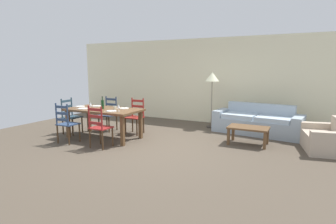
% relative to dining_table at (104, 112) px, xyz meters
% --- Properties ---
extents(ground_plane, '(9.60, 9.60, 0.02)m').
position_rel_dining_table_xyz_m(ground_plane, '(1.44, -0.12, -0.67)').
color(ground_plane, '#4E4336').
extents(wall_far, '(9.60, 0.16, 2.70)m').
position_rel_dining_table_xyz_m(wall_far, '(1.44, 3.18, 0.69)').
color(wall_far, '#F0E7BD').
rests_on(wall_far, ground_plane).
extents(dining_table, '(1.90, 0.96, 0.75)m').
position_rel_dining_table_xyz_m(dining_table, '(0.00, 0.00, 0.00)').
color(dining_table, brown).
rests_on(dining_table, ground_plane).
extents(dining_chair_near_left, '(0.42, 0.40, 0.96)m').
position_rel_dining_table_xyz_m(dining_chair_near_left, '(-0.48, -0.78, -0.19)').
color(dining_chair_near_left, navy).
rests_on(dining_chair_near_left, ground_plane).
extents(dining_chair_near_right, '(0.42, 0.40, 0.96)m').
position_rel_dining_table_xyz_m(dining_chair_near_right, '(0.48, -0.73, -0.19)').
color(dining_chair_near_right, maroon).
rests_on(dining_chair_near_right, ground_plane).
extents(dining_chair_far_left, '(0.42, 0.40, 0.96)m').
position_rel_dining_table_xyz_m(dining_chair_far_left, '(-0.44, 0.74, -0.19)').
color(dining_chair_far_left, '#2E405B').
rests_on(dining_chair_far_left, ground_plane).
extents(dining_chair_far_right, '(0.43, 0.41, 0.96)m').
position_rel_dining_table_xyz_m(dining_chair_far_right, '(0.45, 0.77, -0.19)').
color(dining_chair_far_right, maroon).
rests_on(dining_chair_far_right, ground_plane).
extents(dining_chair_head_west, '(0.42, 0.43, 0.96)m').
position_rel_dining_table_xyz_m(dining_chair_head_west, '(-1.13, -0.02, -0.19)').
color(dining_chair_head_west, '#2C4657').
rests_on(dining_chair_head_west, ground_plane).
extents(dinner_plate_near_left, '(0.24, 0.24, 0.02)m').
position_rel_dining_table_xyz_m(dinner_plate_near_left, '(-0.45, -0.25, 0.10)').
color(dinner_plate_near_left, white).
rests_on(dinner_plate_near_left, dining_table).
extents(fork_near_left, '(0.02, 0.17, 0.01)m').
position_rel_dining_table_xyz_m(fork_near_left, '(-0.60, -0.25, 0.09)').
color(fork_near_left, silver).
rests_on(fork_near_left, dining_table).
extents(dinner_plate_near_right, '(0.24, 0.24, 0.02)m').
position_rel_dining_table_xyz_m(dinner_plate_near_right, '(0.45, -0.25, 0.10)').
color(dinner_plate_near_right, white).
rests_on(dinner_plate_near_right, dining_table).
extents(fork_near_right, '(0.03, 0.17, 0.01)m').
position_rel_dining_table_xyz_m(fork_near_right, '(0.30, -0.25, 0.09)').
color(fork_near_right, silver).
rests_on(fork_near_right, dining_table).
extents(dinner_plate_far_left, '(0.24, 0.24, 0.02)m').
position_rel_dining_table_xyz_m(dinner_plate_far_left, '(-0.45, 0.25, 0.10)').
color(dinner_plate_far_left, white).
rests_on(dinner_plate_far_left, dining_table).
extents(fork_far_left, '(0.02, 0.17, 0.01)m').
position_rel_dining_table_xyz_m(fork_far_left, '(-0.60, 0.25, 0.09)').
color(fork_far_left, silver).
rests_on(fork_far_left, dining_table).
extents(dinner_plate_far_right, '(0.24, 0.24, 0.02)m').
position_rel_dining_table_xyz_m(dinner_plate_far_right, '(0.45, 0.25, 0.10)').
color(dinner_plate_far_right, white).
rests_on(dinner_plate_far_right, dining_table).
extents(fork_far_right, '(0.02, 0.17, 0.01)m').
position_rel_dining_table_xyz_m(fork_far_right, '(0.30, 0.25, 0.09)').
color(fork_far_right, silver).
rests_on(fork_far_right, dining_table).
extents(dinner_plate_head_west, '(0.24, 0.24, 0.02)m').
position_rel_dining_table_xyz_m(dinner_plate_head_west, '(-0.78, 0.00, 0.10)').
color(dinner_plate_head_west, white).
rests_on(dinner_plate_head_west, dining_table).
extents(fork_head_west, '(0.03, 0.17, 0.01)m').
position_rel_dining_table_xyz_m(fork_head_west, '(-0.93, 0.00, 0.09)').
color(fork_head_west, silver).
rests_on(fork_head_west, dining_table).
extents(wine_bottle, '(0.07, 0.07, 0.32)m').
position_rel_dining_table_xyz_m(wine_bottle, '(-0.02, -0.00, 0.20)').
color(wine_bottle, '#143819').
rests_on(wine_bottle, dining_table).
extents(wine_glass_near_left, '(0.06, 0.06, 0.16)m').
position_rel_dining_table_xyz_m(wine_glass_near_left, '(-0.31, -0.12, 0.20)').
color(wine_glass_near_left, white).
rests_on(wine_glass_near_left, dining_table).
extents(wine_glass_near_right, '(0.06, 0.06, 0.16)m').
position_rel_dining_table_xyz_m(wine_glass_near_right, '(0.58, -0.14, 0.20)').
color(wine_glass_near_right, white).
rests_on(wine_glass_near_right, dining_table).
extents(coffee_cup_primary, '(0.07, 0.07, 0.09)m').
position_rel_dining_table_xyz_m(coffee_cup_primary, '(0.34, 0.02, 0.13)').
color(coffee_cup_primary, beige).
rests_on(coffee_cup_primary, dining_table).
extents(couch, '(2.36, 1.08, 0.80)m').
position_rel_dining_table_xyz_m(couch, '(3.41, 2.24, -0.37)').
color(couch, '#9AABB8').
rests_on(couch, ground_plane).
extents(coffee_table, '(0.90, 0.56, 0.42)m').
position_rel_dining_table_xyz_m(coffee_table, '(3.39, 1.02, -0.31)').
color(coffee_table, brown).
rests_on(coffee_table, ground_plane).
extents(armchair_upholstered, '(1.01, 1.30, 0.72)m').
position_rel_dining_table_xyz_m(armchair_upholstered, '(5.02, 1.28, -0.41)').
color(armchair_upholstered, '#BBA892').
rests_on(armchair_upholstered, ground_plane).
extents(standing_lamp, '(0.40, 0.40, 1.64)m').
position_rel_dining_table_xyz_m(standing_lamp, '(2.05, 2.42, 0.75)').
color(standing_lamp, '#332D28').
rests_on(standing_lamp, ground_plane).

